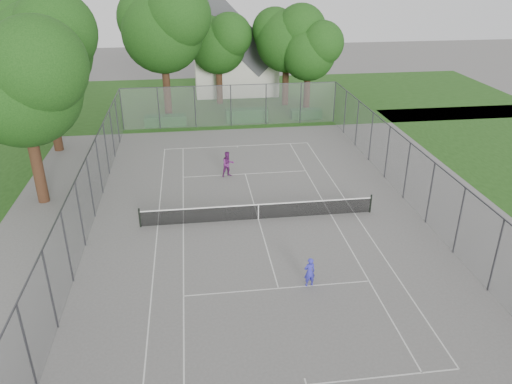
{
  "coord_description": "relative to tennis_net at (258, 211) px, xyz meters",
  "views": [
    {
      "loc": [
        -3.35,
        -24.01,
        13.13
      ],
      "look_at": [
        0.0,
        1.0,
        1.2
      ],
      "focal_mm": 35.0,
      "sensor_mm": 36.0,
      "label": 1
    }
  ],
  "objects": [
    {
      "name": "grass_far",
      "position": [
        0.0,
        26.0,
        -0.51
      ],
      "size": [
        60.0,
        20.0,
        0.0
      ],
      "primitive_type": "cube",
      "color": "#1E4413",
      "rests_on": "ground"
    },
    {
      "name": "tree_far_left",
      "position": [
        -5.28,
        20.77,
        7.39
      ],
      "size": [
        8.0,
        7.3,
        11.5
      ],
      "color": "#361F13",
      "rests_on": "ground"
    },
    {
      "name": "tennis_net",
      "position": [
        0.0,
        0.0,
        0.0
      ],
      "size": [
        12.87,
        0.1,
        1.1
      ],
      "color": "black",
      "rests_on": "ground"
    },
    {
      "name": "tree_side_back",
      "position": [
        -13.23,
        12.74,
        7.29
      ],
      "size": [
        7.89,
        7.2,
        11.34
      ],
      "color": "#361F13",
      "rests_on": "ground"
    },
    {
      "name": "perimeter_fence",
      "position": [
        0.0,
        0.0,
        1.3
      ],
      "size": [
        18.08,
        34.08,
        3.52
      ],
      "color": "#38383D",
      "rests_on": "ground"
    },
    {
      "name": "house",
      "position": [
        1.52,
        29.06,
        3.7
      ],
      "size": [
        8.4,
        6.51,
        10.45
      ],
      "color": "white",
      "rests_on": "ground"
    },
    {
      "name": "hedge_mid",
      "position": [
        1.46,
        17.98,
        0.06
      ],
      "size": [
        3.64,
        1.04,
        1.14
      ],
      "primitive_type": "cube",
      "color": "#164518",
      "rests_on": "ground"
    },
    {
      "name": "tree_far_midright",
      "position": [
        5.91,
        23.01,
        5.98
      ],
      "size": [
        6.57,
        6.0,
        9.45
      ],
      "color": "#361F13",
      "rests_on": "ground"
    },
    {
      "name": "tree_far_right",
      "position": [
        7.58,
        21.12,
        5.09
      ],
      "size": [
        5.68,
        5.19,
        8.17
      ],
      "color": "#361F13",
      "rests_on": "ground"
    },
    {
      "name": "tree_side_front",
      "position": [
        -12.2,
        3.86,
        6.81
      ],
      "size": [
        7.41,
        6.77,
        10.65
      ],
      "color": "#361F13",
      "rests_on": "ground"
    },
    {
      "name": "girl_player",
      "position": [
        1.37,
        -6.36,
        0.19
      ],
      "size": [
        0.56,
        0.42,
        1.41
      ],
      "primitive_type": "imported",
      "rotation": [
        0.0,
        0.0,
        3.31
      ],
      "color": "#3634C5",
      "rests_on": "ground"
    },
    {
      "name": "ground",
      "position": [
        0.0,
        0.0,
        -0.51
      ],
      "size": [
        120.0,
        120.0,
        0.0
      ],
      "primitive_type": "plane",
      "color": "#615F5C",
      "rests_on": "ground"
    },
    {
      "name": "court_markings",
      "position": [
        0.0,
        0.0,
        -0.5
      ],
      "size": [
        11.03,
        23.83,
        0.01
      ],
      "color": "silver",
      "rests_on": "ground"
    },
    {
      "name": "hedge_right",
      "position": [
        6.83,
        18.31,
        -0.1
      ],
      "size": [
        2.74,
        1.0,
        0.82
      ],
      "primitive_type": "cube",
      "color": "#164518",
      "rests_on": "ground"
    },
    {
      "name": "hedge_left",
      "position": [
        -5.55,
        17.8,
        -0.07
      ],
      "size": [
        3.51,
        1.05,
        0.88
      ],
      "primitive_type": "cube",
      "color": "#164518",
      "rests_on": "ground"
    },
    {
      "name": "tree_far_midleft",
      "position": [
        -0.39,
        24.39,
        5.41
      ],
      "size": [
        6.0,
        5.48,
        8.62
      ],
      "color": "#361F13",
      "rests_on": "ground"
    },
    {
      "name": "woman_player",
      "position": [
        -1.16,
        6.19,
        0.34
      ],
      "size": [
        0.99,
        0.87,
        1.71
      ],
      "primitive_type": "imported",
      "rotation": [
        0.0,
        0.0,
        0.32
      ],
      "color": "#692368",
      "rests_on": "ground"
    }
  ]
}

